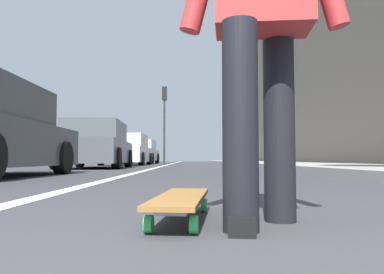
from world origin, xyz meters
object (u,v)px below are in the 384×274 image
at_px(parked_car_mid, 96,146).
at_px(parked_car_end, 141,152).
at_px(skater_person, 262,4).
at_px(skateboard, 181,200).
at_px(parked_car_far, 127,151).
at_px(traffic_light, 164,111).

bearing_deg(parked_car_mid, parked_car_end, 0.58).
xyz_separation_m(parked_car_mid, parked_car_end, (12.14, 0.12, 0.03)).
xyz_separation_m(skater_person, parked_car_end, (22.71, 3.41, -0.21)).
height_order(skateboard, parked_car_mid, parked_car_mid).
bearing_deg(parked_car_far, parked_car_end, 1.00).
bearing_deg(traffic_light, parked_car_end, 42.29).
xyz_separation_m(parked_car_mid, traffic_light, (10.38, -1.48, 2.46)).
bearing_deg(traffic_light, skateboard, -175.99).
relative_size(skateboard, traffic_light, 0.19).
bearing_deg(skater_person, skateboard, 66.73).
xyz_separation_m(skater_person, traffic_light, (20.95, 1.80, 2.22)).
xyz_separation_m(skateboard, parked_car_mid, (10.42, 2.94, 0.61)).
bearing_deg(skater_person, parked_car_far, 11.25).
distance_m(skater_person, parked_car_mid, 11.07).
xyz_separation_m(skateboard, parked_car_far, (16.44, 2.95, 0.60)).
relative_size(parked_car_far, traffic_light, 0.93).
bearing_deg(parked_car_mid, parked_car_far, 0.15).
bearing_deg(skater_person, parked_car_mid, 17.26).
bearing_deg(skater_person, parked_car_end, 8.53).
xyz_separation_m(parked_car_end, traffic_light, (-1.76, -1.60, 2.43)).
bearing_deg(skateboard, skater_person, -113.27).
relative_size(skateboard, parked_car_far, 0.20).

